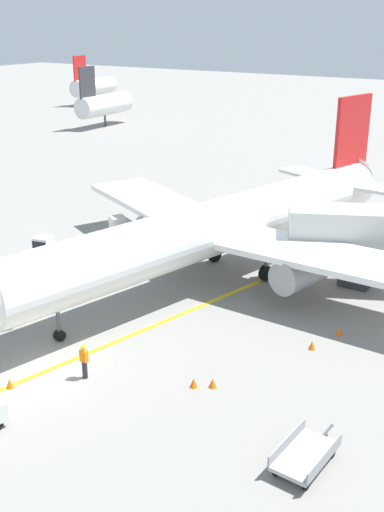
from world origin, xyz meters
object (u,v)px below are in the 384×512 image
(safety_cone_wingtip_left, at_px, (10,383))
(safety_cone_tail_area, at_px, (194,383))
(baggage_cart_loaded, at_px, (305,455))
(safety_cone_nose_left, at_px, (213,383))
(ground_crew_marshaller, at_px, (84,360))
(safety_cone_nose_right, at_px, (312,345))
(baggage_tug_by_cargo_door, at_px, (47,252))
(airliner, at_px, (224,225))
(safety_cone_wingtip_right, at_px, (340,331))
(baggage_tug_near_wing, at_px, (119,233))

(safety_cone_wingtip_left, height_order, safety_cone_tail_area, same)
(baggage_cart_loaded, bearing_deg, safety_cone_nose_left, 153.83)
(ground_crew_marshaller, distance_m, safety_cone_nose_right, 11.12)
(baggage_tug_by_cargo_door, bearing_deg, ground_crew_marshaller, -39.03)
(airliner, distance_m, safety_cone_wingtip_right, 10.10)
(baggage_tug_by_cargo_door, xyz_separation_m, ground_crew_marshaller, (11.24, -9.11, -0.02))
(baggage_tug_by_cargo_door, height_order, safety_cone_nose_right, baggage_tug_by_cargo_door)
(safety_cone_wingtip_right, distance_m, safety_cone_tail_area, 8.97)
(safety_cone_nose_right, bearing_deg, safety_cone_nose_left, -113.79)
(safety_cone_nose_left, bearing_deg, ground_crew_marshaller, -155.47)
(airliner, xyz_separation_m, safety_cone_nose_right, (8.24, -5.72, -3.20))
(baggage_tug_by_cargo_door, relative_size, safety_cone_nose_right, 6.01)
(ground_crew_marshaller, bearing_deg, safety_cone_wingtip_right, 50.32)
(airliner, height_order, safety_cone_nose_right, airliner)
(airliner, relative_size, baggage_cart_loaded, 9.17)
(safety_cone_nose_right, relative_size, safety_cone_wingtip_left, 1.00)
(safety_cone_tail_area, bearing_deg, safety_cone_nose_right, 62.17)
(safety_cone_wingtip_left, height_order, safety_cone_wingtip_right, same)
(safety_cone_wingtip_right, xyz_separation_m, safety_cone_tail_area, (-3.80, -8.13, 0.00))
(baggage_tug_near_wing, distance_m, safety_cone_wingtip_left, 18.55)
(safety_cone_wingtip_right, bearing_deg, baggage_cart_loaded, -77.01)
(baggage_tug_near_wing, height_order, baggage_cart_loaded, baggage_tug_near_wing)
(baggage_cart_loaded, relative_size, safety_cone_wingtip_left, 8.65)
(baggage_tug_by_cargo_door, xyz_separation_m, safety_cone_tail_area, (15.83, -7.14, -0.71))
(ground_crew_marshaller, distance_m, safety_cone_tail_area, 5.04)
(baggage_cart_loaded, height_order, safety_cone_tail_area, baggage_cart_loaded)
(baggage_tug_near_wing, xyz_separation_m, safety_cone_wingtip_left, (7.29, -17.04, -0.71))
(ground_crew_marshaller, xyz_separation_m, safety_cone_tail_area, (4.58, 1.98, -0.69))
(airliner, height_order, safety_cone_tail_area, airliner)
(baggage_tug_near_wing, xyz_separation_m, safety_cone_tail_area, (14.15, -12.68, -0.71))
(airliner, xyz_separation_m, baggage_tug_near_wing, (-9.06, 0.97, -2.49))
(baggage_tug_by_cargo_door, bearing_deg, safety_cone_nose_right, -3.50)
(airliner, relative_size, baggage_tug_near_wing, 12.83)
(airliner, bearing_deg, safety_cone_wingtip_right, -21.92)
(baggage_cart_loaded, relative_size, safety_cone_nose_right, 8.65)
(safety_cone_nose_left, bearing_deg, safety_cone_nose_right, 66.21)
(baggage_cart_loaded, bearing_deg, safety_cone_nose_right, 110.26)
(baggage_cart_loaded, distance_m, safety_cone_tail_area, 6.59)
(safety_cone_nose_left, distance_m, safety_cone_wingtip_left, 8.97)
(safety_cone_nose_left, distance_m, safety_cone_wingtip_right, 8.28)
(baggage_cart_loaded, bearing_deg, ground_crew_marshaller, 178.55)
(airliner, xyz_separation_m, safety_cone_wingtip_right, (8.89, -3.58, -3.20))
(airliner, xyz_separation_m, baggage_tug_by_cargo_door, (-10.74, -4.56, -2.49))
(ground_crew_marshaller, bearing_deg, baggage_tug_by_cargo_door, 140.97)
(safety_cone_nose_left, xyz_separation_m, safety_cone_nose_right, (2.44, 5.54, 0.00))
(baggage_cart_loaded, xyz_separation_m, ground_crew_marshaller, (-10.77, 0.27, 0.44))
(airliner, bearing_deg, safety_cone_tail_area, -66.51)
(baggage_tug_by_cargo_door, bearing_deg, safety_cone_nose_left, -22.04)
(safety_cone_wingtip_left, xyz_separation_m, safety_cone_tail_area, (6.85, 4.37, 0.00))
(baggage_tug_by_cargo_door, xyz_separation_m, safety_cone_wingtip_right, (19.63, 0.99, -0.71))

